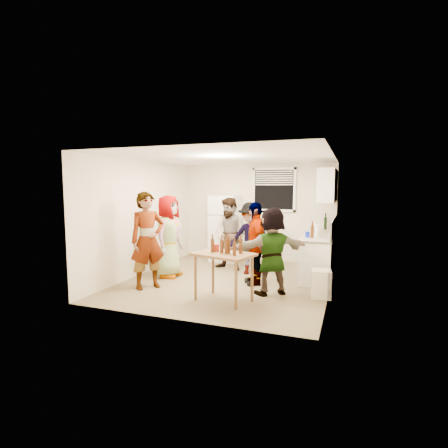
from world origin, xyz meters
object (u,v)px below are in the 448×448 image
at_px(refrigerator, 225,228).
at_px(wine_bottle, 325,229).
at_px(guest_black, 255,284).
at_px(trash_bin, 321,283).
at_px(serving_table, 224,301).
at_px(kettle, 317,234).
at_px(blue_cup, 307,238).
at_px(beer_bottle_counter, 312,238).
at_px(guest_back_left, 231,269).
at_px(guest_back_right, 251,274).
at_px(guest_stripe, 149,288).
at_px(beer_bottle_table, 234,256).
at_px(guest_grey, 169,276).
at_px(red_cup, 217,251).
at_px(guest_orange, 271,294).

relative_size(refrigerator, wine_bottle, 5.81).
relative_size(wine_bottle, guest_black, 0.18).
height_order(trash_bin, serving_table, trash_bin).
height_order(kettle, blue_cup, kettle).
relative_size(beer_bottle_counter, guest_back_left, 0.15).
distance_m(refrigerator, guest_back_right, 1.76).
bearing_deg(guest_stripe, refrigerator, 26.79).
height_order(kettle, trash_bin, kettle).
height_order(kettle, beer_bottle_table, kettle).
xyz_separation_m(guest_grey, guest_back_left, (1.04, 1.04, 0.00)).
distance_m(red_cup, guest_back_right, 2.01).
xyz_separation_m(refrigerator, trash_bin, (2.63, -2.35, -0.60)).
xyz_separation_m(blue_cup, guest_stripe, (-2.78, -1.54, -0.90)).
height_order(guest_back_left, guest_black, guest_back_left).
distance_m(refrigerator, guest_grey, 2.23).
relative_size(kettle, beer_bottle_counter, 0.87).
relative_size(refrigerator, guest_black, 1.05).
bearing_deg(serving_table, guest_grey, 146.17).
relative_size(guest_back_right, guest_orange, 1.01).
distance_m(refrigerator, trash_bin, 3.57).
bearing_deg(guest_stripe, red_cup, -57.61).
distance_m(kettle, guest_black, 1.79).
relative_size(wine_bottle, serving_table, 0.30).
distance_m(guest_back_right, guest_black, 0.81).
height_order(serving_table, guest_black, serving_table).
xyz_separation_m(blue_cup, guest_orange, (-0.49, -1.12, -0.90)).
xyz_separation_m(guest_black, guest_orange, (0.45, -0.54, 0.00)).
bearing_deg(guest_orange, red_cup, -4.48).
relative_size(refrigerator, kettle, 7.89).
height_order(blue_cup, trash_bin, blue_cup).
distance_m(beer_bottle_counter, guest_stripe, 3.39).
bearing_deg(guest_black, guest_orange, 12.07).
bearing_deg(guest_stripe, blue_cup, -23.90).
distance_m(refrigerator, guest_black, 2.47).
bearing_deg(wine_bottle, red_cup, -116.11).
xyz_separation_m(refrigerator, guest_black, (1.32, -1.91, -0.85)).
distance_m(trash_bin, guest_grey, 3.23).
bearing_deg(refrigerator, guest_stripe, -100.24).
bearing_deg(guest_grey, red_cup, -124.91).
bearing_deg(guest_stripe, guest_back_right, -4.91).
bearing_deg(guest_back_left, blue_cup, -1.71).
xyz_separation_m(refrigerator, guest_grey, (-0.57, -1.98, -0.85)).
bearing_deg(guest_black, kettle, 108.28).
bearing_deg(blue_cup, guest_black, -148.26).
height_order(wine_bottle, blue_cup, wine_bottle).
relative_size(refrigerator, red_cup, 13.53).
bearing_deg(beer_bottle_counter, red_cup, -130.10).
relative_size(serving_table, guest_stripe, 0.53).
bearing_deg(kettle, wine_bottle, 79.06).
bearing_deg(guest_back_left, kettle, 15.06).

